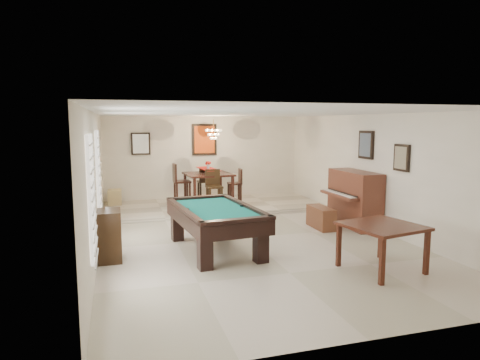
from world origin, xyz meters
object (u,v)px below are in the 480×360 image
dining_chair_west (182,185)px  chandelier (213,130)px  upright_piano (349,199)px  flower_vase (208,165)px  corner_bench (115,197)px  square_table (381,247)px  dining_chair_north (204,184)px  dining_chair_south (214,190)px  dining_table (208,187)px  pool_table (215,229)px  piano_bench (321,218)px  apothecary_chest (110,235)px  dining_chair_east (235,186)px

dining_chair_west → chandelier: 1.74m
upright_piano → flower_vase: (-2.71, 2.90, 0.60)m
corner_bench → square_table: bearing=-57.5°
flower_vase → dining_chair_north: 0.99m
dining_chair_south → corner_bench: size_ratio=2.32×
dining_table → chandelier: (0.16, 0.01, 1.57)m
pool_table → flower_vase: 4.03m
dining_table → chandelier: chandelier is taller
dining_chair_north → corner_bench: (-2.56, 0.07, -0.28)m
dining_chair_south → dining_table: bearing=88.3°
piano_bench → dining_table: bearing=125.1°
corner_bench → piano_bench: bearing=-39.2°
apothecary_chest → dining_chair_south: (2.61, 3.18, 0.21)m
flower_vase → chandelier: chandelier is taller
square_table → dining_chair_west: dining_chair_west is taller
chandelier → dining_chair_north: bearing=99.8°
chandelier → corner_bench: bearing=163.1°
piano_bench → corner_bench: size_ratio=1.91×
dining_chair_south → dining_chair_west: 1.05m
dining_chair_north → pool_table: bearing=79.1°
corner_bench → upright_piano: bearing=-35.5°
pool_table → dining_chair_south: bearing=71.8°
pool_table → dining_chair_west: 3.88m
piano_bench → apothecary_chest: (-4.64, -1.07, 0.20)m
square_table → dining_chair_west: bearing=112.7°
square_table → chandelier: chandelier is taller
apothecary_chest → dining_chair_south: size_ratio=0.84×
dining_chair_east → chandelier: size_ratio=1.67×
dining_chair_east → flower_vase: bearing=-87.9°
flower_vase → dining_chair_west: size_ratio=0.19×
square_table → dining_chair_west: (-2.39, 5.72, 0.33)m
corner_bench → dining_table: bearing=-18.1°
square_table → dining_chair_east: bearing=99.0°
upright_piano → flower_vase: 4.01m
dining_chair_south → dining_chair_east: bearing=42.4°
apothecary_chest → dining_chair_west: 4.36m
dining_chair_west → dining_chair_east: 1.49m
dining_chair_east → dining_chair_north: bearing=-132.6°
pool_table → dining_table: (0.70, 3.88, 0.22)m
dining_chair_east → pool_table: bearing=-15.3°
dining_chair_east → square_table: bearing=14.4°
dining_chair_west → dining_chair_south: bearing=-137.9°
dining_chair_north → dining_chair_west: size_ratio=0.82×
upright_piano → dining_chair_east: bearing=124.4°
chandelier → apothecary_chest: bearing=-125.1°
pool_table → dining_table: 3.95m
pool_table → dining_chair_east: 4.11m
upright_piano → dining_chair_west: size_ratio=1.31×
pool_table → square_table: 2.99m
upright_piano → apothecary_chest: upright_piano is taller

